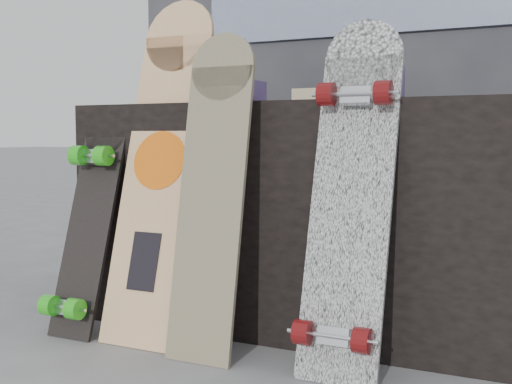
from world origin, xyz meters
The scene contains 10 objects.
ground centered at (0.00, 0.00, 0.00)m, with size 60.00×60.00×0.00m, color slate.
vendor_table centered at (0.00, 0.50, 0.40)m, with size 1.60×0.60×0.80m, color black.
booth centered at (0.00, 1.35, 1.10)m, with size 2.40×0.22×2.20m.
merch_box_purple centered at (-0.33, 0.60, 0.85)m, with size 0.18×0.12×0.10m, color #453E80.
merch_box_small centered at (0.27, 0.46, 0.86)m, with size 0.14×0.14×0.12m, color #453E80.
merch_box_flat centered at (0.04, 0.58, 0.83)m, with size 0.22×0.10×0.06m, color #D1B78C.
longboard_geisha centered at (-0.41, 0.18, 0.62)m, with size 0.27×0.36×1.17m.
longboard_celtic centered at (-0.15, 0.07, 0.54)m, with size 0.22×0.21×1.02m.
longboard_cascadia centered at (0.28, 0.12, 0.54)m, with size 0.24×0.35×1.04m.
skateboard_dark centered at (-0.67, 0.09, 0.40)m, with size 0.18×0.32×0.79m.
Camera 1 is at (0.82, -1.66, 0.69)m, focal length 45.00 mm.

